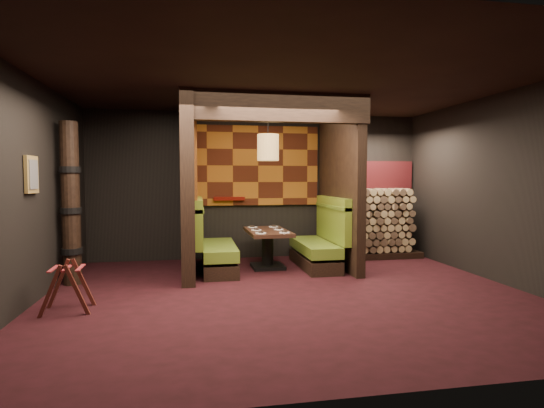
{
  "coord_description": "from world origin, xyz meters",
  "views": [
    {
      "loc": [
        -1.24,
        -5.55,
        1.58
      ],
      "look_at": [
        0.0,
        1.3,
        1.15
      ],
      "focal_mm": 28.0,
      "sensor_mm": 36.0,
      "label": 1
    }
  ],
  "objects_px": {
    "booth_bench_left": "(213,247)",
    "pendant_lamp": "(268,148)",
    "firewood_stack": "(375,223)",
    "booth_bench_right": "(320,244)",
    "totem_column": "(71,205)",
    "luggage_rack": "(67,285)",
    "dining_table": "(268,243)"
  },
  "relations": [
    {
      "from": "booth_bench_left",
      "to": "pendant_lamp",
      "type": "distance_m",
      "value": 1.95
    },
    {
      "from": "pendant_lamp",
      "to": "firewood_stack",
      "type": "xyz_separation_m",
      "value": [
        2.29,
        0.69,
        -1.42
      ]
    },
    {
      "from": "booth_bench_right",
      "to": "totem_column",
      "type": "height_order",
      "value": "totem_column"
    },
    {
      "from": "booth_bench_left",
      "to": "luggage_rack",
      "type": "relative_size",
      "value": 2.53
    },
    {
      "from": "firewood_stack",
      "to": "booth_bench_left",
      "type": "bearing_deg",
      "value": -167.83
    },
    {
      "from": "dining_table",
      "to": "booth_bench_right",
      "type": "bearing_deg",
      "value": -3.39
    },
    {
      "from": "booth_bench_right",
      "to": "dining_table",
      "type": "bearing_deg",
      "value": 176.61
    },
    {
      "from": "totem_column",
      "to": "pendant_lamp",
      "type": "bearing_deg",
      "value": 10.34
    },
    {
      "from": "dining_table",
      "to": "totem_column",
      "type": "xyz_separation_m",
      "value": [
        -3.04,
        -0.61,
        0.75
      ]
    },
    {
      "from": "luggage_rack",
      "to": "totem_column",
      "type": "xyz_separation_m",
      "value": [
        -0.31,
        1.36,
        0.87
      ]
    },
    {
      "from": "booth_bench_left",
      "to": "firewood_stack",
      "type": "bearing_deg",
      "value": 12.17
    },
    {
      "from": "dining_table",
      "to": "firewood_stack",
      "type": "bearing_deg",
      "value": 15.72
    },
    {
      "from": "luggage_rack",
      "to": "firewood_stack",
      "type": "xyz_separation_m",
      "value": [
        5.03,
        2.61,
        0.37
      ]
    },
    {
      "from": "booth_bench_right",
      "to": "pendant_lamp",
      "type": "bearing_deg",
      "value": 179.66
    },
    {
      "from": "booth_bench_left",
      "to": "pendant_lamp",
      "type": "height_order",
      "value": "pendant_lamp"
    },
    {
      "from": "dining_table",
      "to": "firewood_stack",
      "type": "relative_size",
      "value": 0.74
    },
    {
      "from": "booth_bench_left",
      "to": "totem_column",
      "type": "xyz_separation_m",
      "value": [
        -2.09,
        -0.55,
        0.79
      ]
    },
    {
      "from": "dining_table",
      "to": "totem_column",
      "type": "relative_size",
      "value": 0.53
    },
    {
      "from": "booth_bench_right",
      "to": "totem_column",
      "type": "distance_m",
      "value": 4.1
    },
    {
      "from": "booth_bench_left",
      "to": "dining_table",
      "type": "relative_size",
      "value": 1.25
    },
    {
      "from": "booth_bench_left",
      "to": "totem_column",
      "type": "relative_size",
      "value": 0.67
    },
    {
      "from": "booth_bench_right",
      "to": "totem_column",
      "type": "bearing_deg",
      "value": -172.14
    },
    {
      "from": "booth_bench_left",
      "to": "luggage_rack",
      "type": "bearing_deg",
      "value": -133.02
    },
    {
      "from": "pendant_lamp",
      "to": "firewood_stack",
      "type": "height_order",
      "value": "pendant_lamp"
    },
    {
      "from": "booth_bench_right",
      "to": "firewood_stack",
      "type": "bearing_deg",
      "value": 27.35
    },
    {
      "from": "dining_table",
      "to": "luggage_rack",
      "type": "bearing_deg",
      "value": -144.33
    },
    {
      "from": "totem_column",
      "to": "booth_bench_left",
      "type": "bearing_deg",
      "value": 14.75
    },
    {
      "from": "booth_bench_left",
      "to": "firewood_stack",
      "type": "xyz_separation_m",
      "value": [
        3.25,
        0.7,
        0.28
      ]
    },
    {
      "from": "dining_table",
      "to": "pendant_lamp",
      "type": "distance_m",
      "value": 1.66
    },
    {
      "from": "luggage_rack",
      "to": "booth_bench_right",
      "type": "bearing_deg",
      "value": 27.45
    },
    {
      "from": "pendant_lamp",
      "to": "luggage_rack",
      "type": "xyz_separation_m",
      "value": [
        -2.74,
        -1.91,
        -1.79
      ]
    },
    {
      "from": "booth_bench_left",
      "to": "dining_table",
      "type": "height_order",
      "value": "booth_bench_left"
    }
  ]
}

